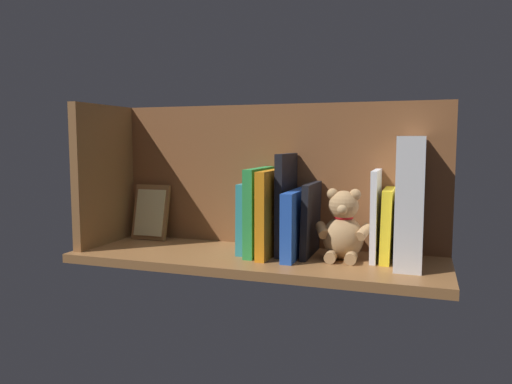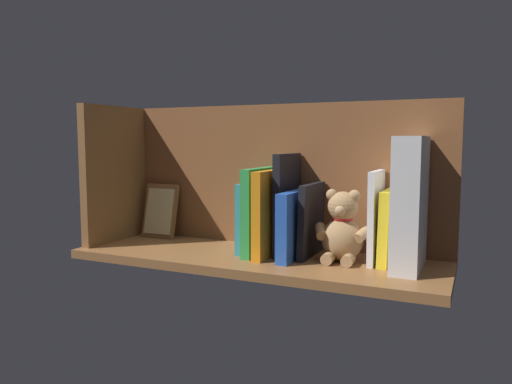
{
  "view_description": "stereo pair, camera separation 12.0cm",
  "coord_description": "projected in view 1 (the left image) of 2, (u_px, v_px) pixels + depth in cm",
  "views": [
    {
      "loc": [
        -38.85,
        113.37,
        28.06
      ],
      "look_at": [
        0.0,
        0.0,
        15.74
      ],
      "focal_mm": 34.26,
      "sensor_mm": 36.0,
      "label": 1
    },
    {
      "loc": [
        -50.03,
        108.9,
        28.06
      ],
      "look_at": [
        0.0,
        0.0,
        15.74
      ],
      "focal_mm": 34.26,
      "sensor_mm": 36.0,
      "label": 2
    }
  ],
  "objects": [
    {
      "name": "shelf_side_divider",
      "position": [
        104.0,
        175.0,
        1.34
      ],
      "size": [
        2.4,
        24.66,
        38.07
      ],
      "primitive_type": "cube",
      "color": "brown",
      "rests_on": "ground_plane"
    },
    {
      "name": "book_4",
      "position": [
        286.0,
        204.0,
        1.23
      ],
      "size": [
        1.88,
        14.88,
        25.17
      ],
      "primitive_type": "cube",
      "color": "black",
      "rests_on": "ground_plane"
    },
    {
      "name": "teddy_bear",
      "position": [
        343.0,
        228.0,
        1.17
      ],
      "size": [
        13.8,
        11.11,
        17.02
      ],
      "rotation": [
        0.0,
        0.0,
        0.05
      ],
      "color": "tan",
      "rests_on": "ground_plane"
    },
    {
      "name": "book_1",
      "position": [
        376.0,
        215.0,
        1.17
      ],
      "size": [
        1.57,
        13.65,
        21.46
      ],
      "primitive_type": "cube",
      "rotation": [
        0.0,
        0.01,
        0.0
      ],
      "color": "silver",
      "rests_on": "ground_plane"
    },
    {
      "name": "ground_plane",
      "position": [
        256.0,
        259.0,
        1.22
      ],
      "size": [
        92.42,
        30.66,
        2.2
      ],
      "primitive_type": "cube",
      "color": "brown"
    },
    {
      "name": "book_3",
      "position": [
        296.0,
        223.0,
        1.2
      ],
      "size": [
        2.83,
        19.98,
        16.32
      ],
      "primitive_type": "cube",
      "color": "blue",
      "rests_on": "ground_plane"
    },
    {
      "name": "book_0",
      "position": [
        388.0,
        224.0,
        1.16
      ],
      "size": [
        2.62,
        13.9,
        17.15
      ],
      "primitive_type": "cube",
      "rotation": [
        0.0,
        -0.02,
        0.0
      ],
      "color": "yellow",
      "rests_on": "ground_plane"
    },
    {
      "name": "book_5",
      "position": [
        272.0,
        212.0,
        1.22
      ],
      "size": [
        2.36,
        19.79,
        21.17
      ],
      "primitive_type": "cube",
      "color": "orange",
      "rests_on": "ground_plane"
    },
    {
      "name": "shelf_back_panel",
      "position": [
        272.0,
        175.0,
        1.32
      ],
      "size": [
        92.42,
        1.5,
        38.07
      ],
      "primitive_type": "cube",
      "color": "brown",
      "rests_on": "ground_plane"
    },
    {
      "name": "book_2",
      "position": [
        311.0,
        219.0,
        1.21
      ],
      "size": [
        2.11,
        15.58,
        18.02
      ],
      "primitive_type": "cube",
      "rotation": [
        0.0,
        -0.03,
        0.0
      ],
      "color": "black",
      "rests_on": "ground_plane"
    },
    {
      "name": "book_6",
      "position": [
        260.0,
        210.0,
        1.23
      ],
      "size": [
        2.41,
        18.52,
        21.56
      ],
      "primitive_type": "cube",
      "color": "green",
      "rests_on": "ground_plane"
    },
    {
      "name": "book_7",
      "position": [
        250.0,
        217.0,
        1.26
      ],
      "size": [
        2.32,
        15.54,
        17.73
      ],
      "primitive_type": "cube",
      "rotation": [
        0.0,
        -0.01,
        0.0
      ],
      "color": "teal",
      "rests_on": "ground_plane"
    },
    {
      "name": "dictionary_thick_white",
      "position": [
        410.0,
        201.0,
        1.11
      ],
      "size": [
        5.89,
        18.98,
        29.28
      ],
      "primitive_type": "cube",
      "color": "silver",
      "rests_on": "ground_plane"
    },
    {
      "name": "picture_frame_leaning",
      "position": [
        151.0,
        212.0,
        1.41
      ],
      "size": [
        10.79,
        4.94,
        15.8
      ],
      "color": "brown",
      "rests_on": "ground_plane"
    }
  ]
}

